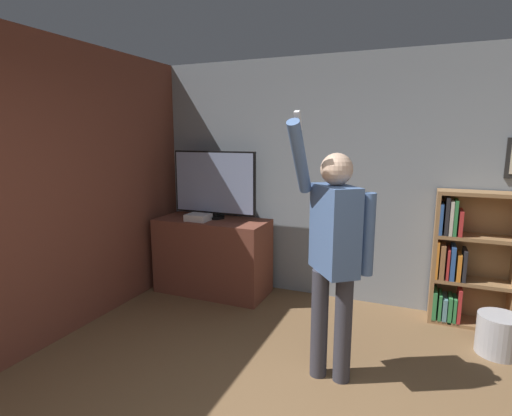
% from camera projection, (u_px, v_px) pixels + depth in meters
% --- Properties ---
extents(wall_back, '(6.94, 0.09, 2.70)m').
position_uv_depth(wall_back, '(371.00, 182.00, 4.29)').
color(wall_back, gray).
rests_on(wall_back, ground_plane).
extents(wall_side_brick, '(0.06, 4.78, 2.70)m').
position_uv_depth(wall_side_brick, '(77.00, 189.00, 3.76)').
color(wall_side_brick, brown).
rests_on(wall_side_brick, ground_plane).
extents(tv_ledge, '(1.31, 0.59, 0.88)m').
position_uv_depth(tv_ledge, '(213.00, 256.00, 4.72)').
color(tv_ledge, brown).
rests_on(tv_ledge, ground_plane).
extents(television, '(1.03, 0.22, 0.79)m').
position_uv_depth(television, '(214.00, 184.00, 4.64)').
color(television, black).
rests_on(television, tv_ledge).
extents(game_console, '(0.26, 0.22, 0.08)m').
position_uv_depth(game_console, '(198.00, 217.00, 4.58)').
color(game_console, white).
rests_on(game_console, tv_ledge).
extents(bookshelf, '(0.73, 0.28, 1.33)m').
position_uv_depth(bookshelf, '(464.00, 261.00, 3.89)').
color(bookshelf, '#997047').
rests_on(bookshelf, ground_plane).
extents(person, '(0.56, 0.56, 2.01)m').
position_uv_depth(person, '(334.00, 246.00, 2.90)').
color(person, '#383842').
rests_on(person, ground_plane).
extents(waste_bin, '(0.35, 0.35, 0.35)m').
position_uv_depth(waste_bin, '(499.00, 335.00, 3.40)').
color(waste_bin, '#B7B7BC').
rests_on(waste_bin, ground_plane).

